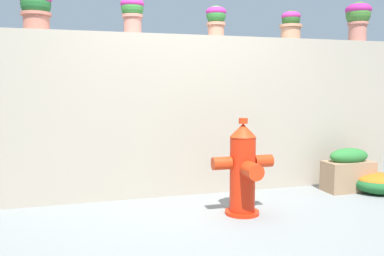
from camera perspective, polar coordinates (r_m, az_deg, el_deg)
The scene contains 10 objects.
ground_plane at distance 3.58m, azimuth 2.65°, elevation -13.36°, with size 24.00×24.00×0.00m, color gray.
stone_wall at distance 4.51m, azimuth -2.10°, elevation 1.79°, with size 5.25×0.36×1.72m, color #A19683.
potted_plant_1 at distance 4.45m, azimuth -20.94°, elevation 15.50°, with size 0.30×0.30×0.41m.
potted_plant_2 at distance 4.47m, azimuth -8.32°, elevation 15.81°, with size 0.25×0.25×0.39m.
potted_plant_3 at distance 4.71m, azimuth 3.37°, elevation 15.00°, with size 0.23×0.23×0.35m.
potted_plant_4 at distance 5.08m, azimuth 13.62°, elevation 13.94°, with size 0.27×0.27×0.34m.
potted_plant_5 at distance 5.56m, azimuth 22.16°, elevation 14.16°, with size 0.31×0.31×0.48m.
fire_hydrant at distance 3.78m, azimuth 7.15°, elevation -5.86°, with size 0.58×0.47×0.89m.
flower_bush_left at distance 5.03m, azimuth 24.58°, elevation -6.87°, with size 0.56×0.51×0.23m.
planter_box at distance 4.95m, azimuth 20.96°, elevation -5.56°, with size 0.55×0.28×0.49m.
Camera 1 is at (-1.11, -3.20, 1.18)m, focal length 38.24 mm.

